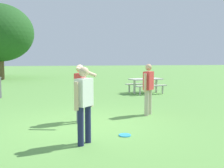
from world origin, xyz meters
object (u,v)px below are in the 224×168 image
Objects in this scene: person_catcher at (84,100)px; picnic_table_near at (146,82)px; person_bystander at (80,89)px; frisbee at (125,135)px; person_thrower at (148,86)px.

person_catcher is 8.65m from picnic_table_near.
person_catcher is at bearing -116.84° from picnic_table_near.
frisbee is (0.91, -1.57, -0.95)m from person_bystander.
person_thrower is 1.00× the size of person_catcher.
person_catcher is (-2.28, -2.55, 0.00)m from person_thrower.
person_bystander is 0.83× the size of picnic_table_near.
frisbee is 7.87m from picnic_table_near.
person_bystander is at bearing -123.79° from picnic_table_near.
person_thrower is 2.65m from frisbee.
frisbee is at bearing -121.35° from person_thrower.
person_bystander is at bearing 120.17° from frisbee.
person_bystander reaches higher than frisbee.
picnic_table_near reaches higher than frisbee.
person_catcher is 2.00m from person_bystander.
person_thrower is at bearing 48.17° from person_catcher.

